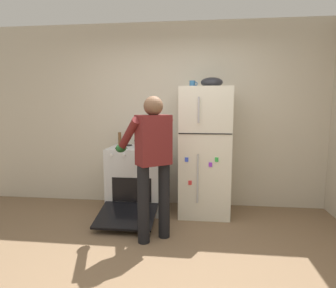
% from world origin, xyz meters
% --- Properties ---
extents(ground, '(8.00, 8.00, 0.00)m').
position_xyz_m(ground, '(0.00, 0.00, 0.00)').
color(ground, brown).
extents(kitchen_wall_back, '(6.00, 0.10, 2.70)m').
position_xyz_m(kitchen_wall_back, '(0.00, 1.95, 1.35)').
color(kitchen_wall_back, beige).
rests_on(kitchen_wall_back, ground).
extents(refrigerator, '(0.68, 0.72, 1.74)m').
position_xyz_m(refrigerator, '(0.39, 1.57, 0.87)').
color(refrigerator, silver).
rests_on(refrigerator, ground).
extents(stove_range, '(0.76, 1.22, 0.92)m').
position_xyz_m(stove_range, '(-0.57, 1.55, 0.45)').
color(stove_range, silver).
rests_on(stove_range, ground).
extents(person_cook, '(0.70, 0.75, 1.60)m').
position_xyz_m(person_cook, '(-0.19, 0.69, 0.96)').
color(person_cook, black).
rests_on(person_cook, ground).
extents(red_pot, '(0.35, 0.25, 0.11)m').
position_xyz_m(red_pot, '(-0.41, 1.52, 0.98)').
color(red_pot, '#19479E').
rests_on(red_pot, stove_range).
extents(coffee_mug, '(0.11, 0.08, 0.10)m').
position_xyz_m(coffee_mug, '(0.22, 1.62, 1.79)').
color(coffee_mug, '#2D6093').
rests_on(coffee_mug, refrigerator).
extents(pepper_mill, '(0.05, 0.05, 0.18)m').
position_xyz_m(pepper_mill, '(-0.87, 1.77, 1.01)').
color(pepper_mill, brown).
rests_on(pepper_mill, stove_range).
extents(mixing_bowl, '(0.29, 0.29, 0.13)m').
position_xyz_m(mixing_bowl, '(0.47, 1.57, 1.81)').
color(mixing_bowl, black).
rests_on(mixing_bowl, refrigerator).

